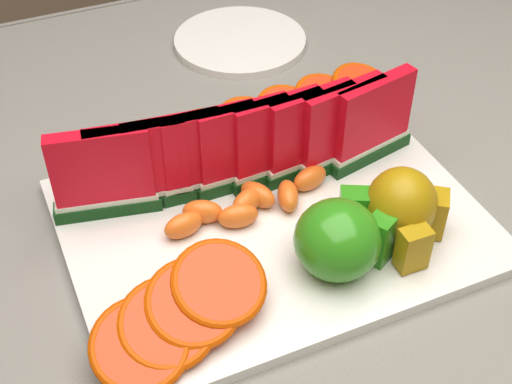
{
  "coord_description": "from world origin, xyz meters",
  "views": [
    {
      "loc": [
        -0.14,
        -0.47,
        1.26
      ],
      "look_at": [
        0.07,
        -0.01,
        0.81
      ],
      "focal_mm": 50.0,
      "sensor_mm": 36.0,
      "label": 1
    }
  ],
  "objects_px": {
    "platter": "(273,223)",
    "side_plate": "(240,41)",
    "pear_cluster": "(404,208)",
    "apple_cluster": "(343,237)"
  },
  "relations": [
    {
      "from": "pear_cluster",
      "to": "apple_cluster",
      "type": "bearing_deg",
      "value": -174.82
    },
    {
      "from": "apple_cluster",
      "to": "pear_cluster",
      "type": "height_order",
      "value": "pear_cluster"
    },
    {
      "from": "apple_cluster",
      "to": "pear_cluster",
      "type": "distance_m",
      "value": 0.07
    },
    {
      "from": "platter",
      "to": "side_plate",
      "type": "relative_size",
      "value": 1.69
    },
    {
      "from": "platter",
      "to": "pear_cluster",
      "type": "height_order",
      "value": "pear_cluster"
    },
    {
      "from": "platter",
      "to": "side_plate",
      "type": "height_order",
      "value": "platter"
    },
    {
      "from": "pear_cluster",
      "to": "side_plate",
      "type": "xyz_separation_m",
      "value": [
        0.01,
        0.41,
        -0.05
      ]
    },
    {
      "from": "apple_cluster",
      "to": "side_plate",
      "type": "distance_m",
      "value": 0.43
    },
    {
      "from": "apple_cluster",
      "to": "pear_cluster",
      "type": "bearing_deg",
      "value": 5.18
    },
    {
      "from": "side_plate",
      "to": "pear_cluster",
      "type": "bearing_deg",
      "value": -91.19
    }
  ]
}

